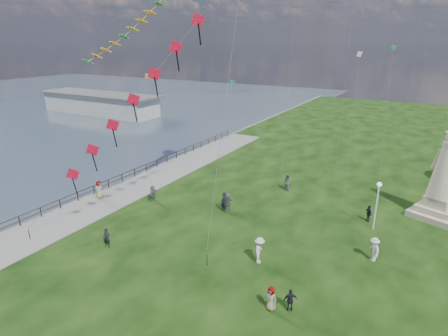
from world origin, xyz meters
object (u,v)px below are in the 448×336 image
Objects in this scene: person_4 at (271,298)px; person_8 at (374,249)px; lamppost at (378,196)px; person_9 at (368,213)px; person_6 at (224,202)px; person_7 at (287,182)px; statue at (441,186)px; person_5 at (153,193)px; person_3 at (290,300)px; person_0 at (107,238)px; pier_pavilion at (100,103)px; person_2 at (260,250)px; person_11 at (228,202)px; person_10 at (99,190)px.

person_8 is at bearing 76.71° from person_4.
person_9 is (-0.67, 1.29, -2.27)m from lamppost.
person_6 is 1.09× the size of person_7.
statue is 4.06× the size of person_6.
person_4 is 18.45m from person_5.
lamppost is 13.42m from person_3.
lamppost is at bearing 20.60° from person_0.
person_0 is at bearing -95.21° from person_6.
person_7 reaches higher than person_3.
statue reaches higher than lamppost.
person_9 is (61.03, -26.23, -1.09)m from pier_pavilion.
person_4 is at bearing -18.25° from person_0.
person_2 is 8.89m from person_11.
person_8 is (-3.69, -10.22, -2.03)m from statue.
statue is at bearing 49.33° from lamppost.
person_9 is at bearing 117.57° from lamppost.
person_0 is 21.90m from person_9.
person_2 is 1.19× the size of person_11.
statue is at bearing -72.76° from person_10.
person_10 is at bearing 123.60° from person_0.
person_10 is (-7.56, 6.23, 0.12)m from person_0.
person_3 is 8.61m from person_8.
person_4 is at bearing 129.90° from person_7.
statue is at bearing -50.88° from person_2.
statue reaches higher than person_2.
person_9 is at bearing -23.26° from pier_pavilion.
statue reaches higher than person_10.
person_7 is at bearing -1.69° from person_2.
person_0 is (44.56, -40.66, -1.06)m from pier_pavilion.
statue is at bearing -18.65° from pier_pavilion.
person_10 is (-15.34, -11.49, 0.02)m from person_7.
statue is 5.21× the size of person_9.
statue is 20.42m from person_4.
person_8 is at bearing -147.12° from person_3.
person_8 is 25.54m from person_10.
person_11 is (-8.81, 10.59, 0.04)m from person_4.
person_9 is (2.88, 14.76, -0.03)m from person_4.
lamppost reaches higher than person_3.
person_2 is at bearing 2.50° from person_0.
person_8 is (10.13, -9.61, 0.03)m from person_7.
person_2 reaches higher than person_9.
person_5 is 0.99× the size of person_11.
pier_pavilion reaches higher than person_5.
person_4 is at bearing -61.58° from person_8.
person_6 is at bearing -78.56° from person_3.
person_0 is at bearing -167.57° from person_4.
person_8 is (3.31, 7.95, 0.18)m from person_3.
person_4 is 1.04× the size of person_9.
person_10 is at bearing -46.58° from person_11.
person_7 is (-9.37, 4.58, -2.14)m from lamppost.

